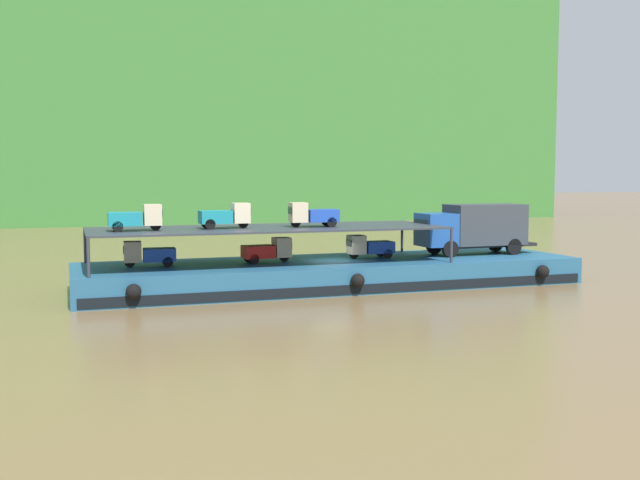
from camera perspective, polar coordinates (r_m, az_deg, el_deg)
ground_plane at (r=42.96m, az=0.96°, el=-3.56°), size 400.00×400.00×0.00m
hillside_far_bank at (r=113.10m, az=-11.69°, el=13.95°), size 114.14×29.59×43.05m
cargo_barge at (r=42.83m, az=0.97°, el=-2.57°), size 28.83×8.02×1.50m
covered_lorry at (r=46.88m, az=11.76°, el=0.98°), size 7.88×2.36×3.10m
cargo_rack at (r=41.45m, az=-3.98°, el=0.89°), size 19.63×6.62×2.00m
mini_truck_lower_stern at (r=40.75m, az=-13.05°, el=-1.05°), size 2.80×1.30×1.38m
mini_truck_lower_aft at (r=41.76m, az=-4.05°, el=-0.79°), size 2.79×1.30×1.38m
mini_truck_lower_mid at (r=43.98m, az=3.82°, el=-0.50°), size 2.74×1.21×1.38m
mini_truck_upper_stern at (r=39.74m, az=-13.96°, el=1.68°), size 2.76×1.23×1.38m
mini_truck_upper_mid at (r=40.75m, az=-7.28°, el=1.86°), size 2.76×1.23×1.38m
mini_truck_upper_fore at (r=41.61m, az=-0.57°, el=1.96°), size 2.79×1.29×1.38m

